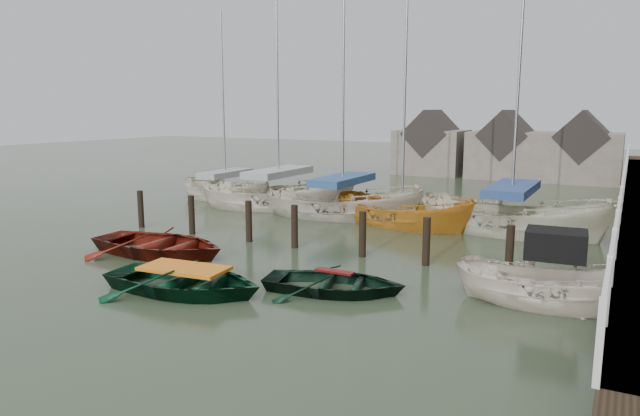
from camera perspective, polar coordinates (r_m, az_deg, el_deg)
The scene contains 12 objects.
ground at distance 15.46m, azimuth -4.50°, elevation -6.82°, with size 120.00×120.00×0.00m, color #2B3723.
mooring_pilings at distance 18.37m, azimuth -2.33°, elevation -2.50°, with size 13.72×0.22×1.80m.
far_sheds at distance 39.16m, azimuth 17.89°, elevation 5.63°, with size 14.00×4.08×4.39m.
rowboat_red at distance 18.30m, azimuth -15.67°, elevation -4.52°, with size 3.23×4.52×0.94m, color #60170D.
rowboat_green at distance 14.51m, azimuth -13.31°, elevation -8.19°, with size 2.95×4.13×0.86m, color black.
rowboat_dkgreen at distance 14.15m, azimuth 1.44°, elevation -8.38°, with size 2.49×3.49×0.72m, color black.
motorboat at distance 14.18m, azimuth 22.08°, elevation -8.69°, with size 4.40×1.94×2.56m.
sailboat_a at distance 25.97m, azimuth -4.13°, elevation 0.15°, with size 7.57×5.12×10.41m.
sailboat_b at distance 23.73m, azimuth 2.26°, elevation -0.75°, with size 7.08×3.58×12.72m.
sailboat_c at distance 22.35m, azimuth 8.16°, elevation -1.63°, with size 6.45×3.58×10.70m.
sailboat_d at distance 21.82m, azimuth 18.46°, elevation -2.20°, with size 7.28×3.47×12.88m.
sailboat_e at distance 28.50m, azimuth -9.39°, elevation 0.92°, with size 5.87×3.01×10.06m.
Camera 1 is at (8.12, -12.39, 4.43)m, focal length 32.00 mm.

